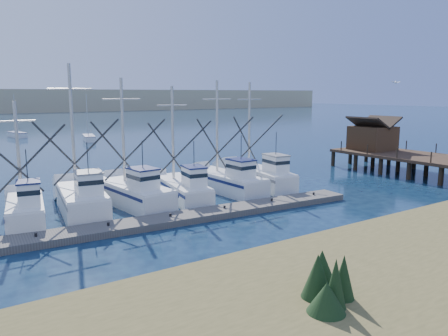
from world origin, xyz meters
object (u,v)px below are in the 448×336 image
(floating_dock, at_px, (141,224))
(sailboat_far, at_px, (17,135))
(timber_pier, at_px, (400,148))
(sailboat_near, at_px, (89,138))

(floating_dock, height_order, sailboat_far, sailboat_far)
(timber_pier, distance_m, sailboat_far, 68.51)
(floating_dock, xyz_separation_m, sailboat_far, (2.93, 65.74, 0.28))
(floating_dock, xyz_separation_m, sailboat_near, (12.37, 51.92, 0.28))
(sailboat_far, bearing_deg, floating_dock, -104.05)
(timber_pier, relative_size, sailboat_near, 2.47)
(sailboat_near, relative_size, sailboat_far, 1.00)
(floating_dock, height_order, timber_pier, timber_pier)
(timber_pier, xyz_separation_m, sailboat_near, (-18.13, 48.86, -2.07))
(floating_dock, distance_m, timber_pier, 30.74)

